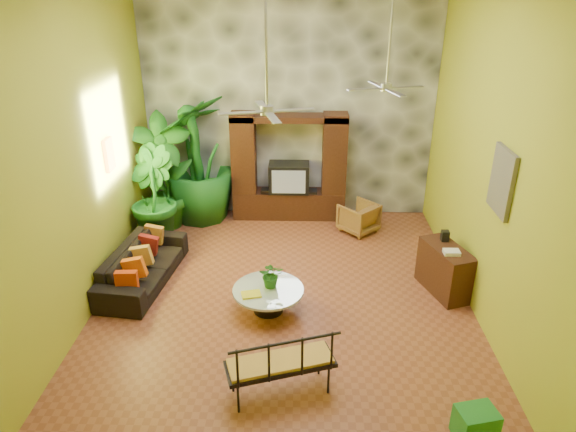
{
  "coord_description": "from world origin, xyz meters",
  "views": [
    {
      "loc": [
        0.25,
        -7.12,
        4.79
      ],
      "look_at": [
        0.06,
        0.2,
        1.38
      ],
      "focal_mm": 32.0,
      "sensor_mm": 36.0,
      "label": 1
    }
  ],
  "objects_px": {
    "entertainment_center": "(289,175)",
    "green_bin": "(475,424)",
    "tall_plant_b": "(152,197)",
    "wicker_armchair": "(358,217)",
    "tall_plant_c": "(198,159)",
    "side_console": "(445,270)",
    "ceiling_fan_front": "(267,95)",
    "tall_plant_a": "(163,173)",
    "sofa": "(143,265)",
    "coffee_table": "(268,297)",
    "ceiling_fan_back": "(387,74)",
    "iron_bench": "(280,362)"
  },
  "relations": [
    {
      "from": "entertainment_center",
      "to": "green_bin",
      "type": "distance_m",
      "value": 6.39
    },
    {
      "from": "tall_plant_b",
      "to": "wicker_armchair",
      "type": "bearing_deg",
      "value": 8.45
    },
    {
      "from": "tall_plant_c",
      "to": "green_bin",
      "type": "relative_size",
      "value": 6.06
    },
    {
      "from": "wicker_armchair",
      "to": "side_console",
      "type": "xyz_separation_m",
      "value": [
        1.2,
        -2.21,
        0.1
      ]
    },
    {
      "from": "ceiling_fan_front",
      "to": "wicker_armchair",
      "type": "distance_m",
      "value": 4.52
    },
    {
      "from": "tall_plant_a",
      "to": "side_console",
      "type": "distance_m",
      "value": 5.72
    },
    {
      "from": "sofa",
      "to": "coffee_table",
      "type": "relative_size",
      "value": 1.97
    },
    {
      "from": "sofa",
      "to": "wicker_armchair",
      "type": "bearing_deg",
      "value": -54.98
    },
    {
      "from": "sofa",
      "to": "ceiling_fan_front",
      "type": "bearing_deg",
      "value": -102.6
    },
    {
      "from": "ceiling_fan_back",
      "to": "green_bin",
      "type": "height_order",
      "value": "ceiling_fan_back"
    },
    {
      "from": "entertainment_center",
      "to": "ceiling_fan_front",
      "type": "distance_m",
      "value": 4.3
    },
    {
      "from": "side_console",
      "to": "coffee_table",
      "type": "bearing_deg",
      "value": 173.38
    },
    {
      "from": "iron_bench",
      "to": "green_bin",
      "type": "distance_m",
      "value": 2.34
    },
    {
      "from": "sofa",
      "to": "tall_plant_a",
      "type": "relative_size",
      "value": 0.91
    },
    {
      "from": "entertainment_center",
      "to": "tall_plant_c",
      "type": "height_order",
      "value": "tall_plant_c"
    },
    {
      "from": "entertainment_center",
      "to": "ceiling_fan_front",
      "type": "xyz_separation_m",
      "value": [
        -0.2,
        -3.54,
        2.44
      ]
    },
    {
      "from": "entertainment_center",
      "to": "tall_plant_b",
      "type": "height_order",
      "value": "entertainment_center"
    },
    {
      "from": "tall_plant_b",
      "to": "tall_plant_c",
      "type": "distance_m",
      "value": 1.42
    },
    {
      "from": "ceiling_fan_front",
      "to": "green_bin",
      "type": "xyz_separation_m",
      "value": [
        2.47,
        -2.39,
        -3.21
      ]
    },
    {
      "from": "wicker_armchair",
      "to": "tall_plant_b",
      "type": "relative_size",
      "value": 0.35
    },
    {
      "from": "tall_plant_c",
      "to": "green_bin",
      "type": "xyz_separation_m",
      "value": [
        4.17,
        -5.82,
        -1.14
      ]
    },
    {
      "from": "green_bin",
      "to": "ceiling_fan_front",
      "type": "bearing_deg",
      "value": 135.97
    },
    {
      "from": "entertainment_center",
      "to": "sofa",
      "type": "xyz_separation_m",
      "value": [
        -2.44,
        -2.73,
        -0.65
      ]
    },
    {
      "from": "ceiling_fan_front",
      "to": "tall_plant_a",
      "type": "xyz_separation_m",
      "value": [
        -2.32,
        2.96,
        -2.2
      ]
    },
    {
      "from": "sofa",
      "to": "side_console",
      "type": "bearing_deg",
      "value": -84.57
    },
    {
      "from": "entertainment_center",
      "to": "iron_bench",
      "type": "height_order",
      "value": "entertainment_center"
    },
    {
      "from": "ceiling_fan_front",
      "to": "coffee_table",
      "type": "height_order",
      "value": "ceiling_fan_front"
    },
    {
      "from": "tall_plant_b",
      "to": "iron_bench",
      "type": "xyz_separation_m",
      "value": [
        2.62,
        -4.08,
        -0.42
      ]
    },
    {
      "from": "green_bin",
      "to": "tall_plant_b",
      "type": "bearing_deg",
      "value": 136.38
    },
    {
      "from": "entertainment_center",
      "to": "tall_plant_b",
      "type": "bearing_deg",
      "value": -153.65
    },
    {
      "from": "tall_plant_b",
      "to": "coffee_table",
      "type": "distance_m",
      "value": 3.34
    },
    {
      "from": "entertainment_center",
      "to": "coffee_table",
      "type": "distance_m",
      "value": 3.61
    },
    {
      "from": "entertainment_center",
      "to": "coffee_table",
      "type": "relative_size",
      "value": 2.16
    },
    {
      "from": "ceiling_fan_front",
      "to": "side_console",
      "type": "bearing_deg",
      "value": 12.71
    },
    {
      "from": "ceiling_fan_back",
      "to": "tall_plant_a",
      "type": "relative_size",
      "value": 0.77
    },
    {
      "from": "entertainment_center",
      "to": "ceiling_fan_front",
      "type": "relative_size",
      "value": 1.29
    },
    {
      "from": "ceiling_fan_back",
      "to": "wicker_armchair",
      "type": "relative_size",
      "value": 2.73
    },
    {
      "from": "tall_plant_c",
      "to": "wicker_armchair",
      "type": "bearing_deg",
      "value": -9.8
    },
    {
      "from": "tall_plant_c",
      "to": "tall_plant_b",
      "type": "bearing_deg",
      "value": -120.65
    },
    {
      "from": "sofa",
      "to": "green_bin",
      "type": "relative_size",
      "value": 4.96
    },
    {
      "from": "ceiling_fan_front",
      "to": "iron_bench",
      "type": "bearing_deg",
      "value": -82.95
    },
    {
      "from": "entertainment_center",
      "to": "tall_plant_c",
      "type": "distance_m",
      "value": 1.94
    },
    {
      "from": "wicker_armchair",
      "to": "tall_plant_a",
      "type": "relative_size",
      "value": 0.28
    },
    {
      "from": "side_console",
      "to": "green_bin",
      "type": "xyz_separation_m",
      "value": [
        -0.38,
        -3.03,
        -0.22
      ]
    },
    {
      "from": "wicker_armchair",
      "to": "green_bin",
      "type": "distance_m",
      "value": 5.3
    },
    {
      "from": "ceiling_fan_front",
      "to": "sofa",
      "type": "bearing_deg",
      "value": 160.08
    },
    {
      "from": "ceiling_fan_back",
      "to": "tall_plant_b",
      "type": "distance_m",
      "value": 4.89
    },
    {
      "from": "iron_bench",
      "to": "green_bin",
      "type": "relative_size",
      "value": 3.23
    },
    {
      "from": "sofa",
      "to": "iron_bench",
      "type": "relative_size",
      "value": 1.53
    },
    {
      "from": "tall_plant_a",
      "to": "tall_plant_b",
      "type": "relative_size",
      "value": 1.24
    }
  ]
}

